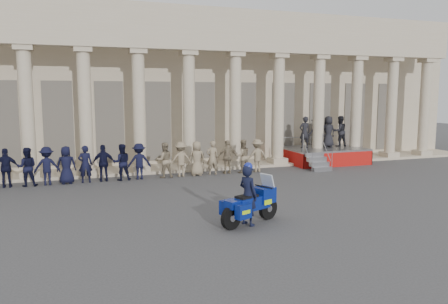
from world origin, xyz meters
TOP-DOWN VIEW (x-y plane):
  - ground at (0.00, 0.00)m, footprint 90.00×90.00m
  - building at (-0.00, 14.74)m, footprint 40.00×12.50m
  - officer_rank at (-3.55, 6.52)m, footprint 17.69×0.65m
  - reviewing_stand at (9.54, 8.01)m, footprint 4.51×4.26m
  - motorcycle at (0.65, -2.00)m, footprint 2.24×1.39m
  - rider at (0.53, -2.06)m, footprint 0.68×0.81m

SIDE VIEW (x-z plane):
  - ground at x=0.00m, z-range 0.00..0.00m
  - motorcycle at x=0.65m, z-range -0.10..1.42m
  - officer_rank at x=-3.55m, z-range 0.00..1.73m
  - rider at x=0.53m, z-range -0.01..1.97m
  - reviewing_stand at x=9.54m, z-range 0.09..2.85m
  - building at x=0.00m, z-range 0.02..9.02m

